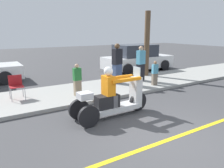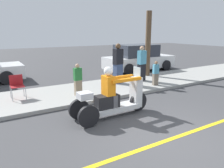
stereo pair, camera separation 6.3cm
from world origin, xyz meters
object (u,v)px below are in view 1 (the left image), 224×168
motorcycle_trike (112,99)px  spectator_near_curb (141,64)px  spectator_mid_group (117,64)px  spectator_end_of_line (155,74)px  spectator_by_tree (77,80)px  folding_chair_curbside (16,84)px  tree_trunk (147,44)px  parked_car_lot_right (137,58)px

motorcycle_trike → spectator_near_curb: bearing=40.4°
spectator_mid_group → spectator_end_of_line: bearing=-42.8°
spectator_by_tree → folding_chair_curbside: spectator_by_tree is taller
motorcycle_trike → folding_chair_curbside: bearing=125.6°
spectator_mid_group → spectator_end_of_line: size_ratio=1.70×
spectator_mid_group → tree_trunk: (2.30, 0.70, 0.79)m
motorcycle_trike → folding_chair_curbside: (-2.12, 2.96, 0.09)m
motorcycle_trike → spectator_by_tree: motorcycle_trike is taller
spectator_mid_group → motorcycle_trike: bearing=-125.4°
tree_trunk → parked_car_lot_right: bearing=64.3°
motorcycle_trike → parked_car_lot_right: (5.40, 5.72, 0.22)m
spectator_mid_group → spectator_end_of_line: spectator_mid_group is taller
motorcycle_trike → parked_car_lot_right: bearing=46.6°
spectator_by_tree → folding_chair_curbside: 2.12m
folding_chair_curbside → tree_trunk: size_ratio=0.25×
spectator_end_of_line → spectator_near_curb: spectator_near_curb is taller
spectator_end_of_line → parked_car_lot_right: (2.04, 3.85, 0.13)m
folding_chair_curbside → spectator_near_curb: bearing=-0.8°
spectator_near_curb → folding_chair_curbside: spectator_near_curb is taller
motorcycle_trike → spectator_mid_group: (2.14, 3.01, 0.45)m
parked_car_lot_right → tree_trunk: (-0.97, -2.01, 1.02)m
motorcycle_trike → spectator_near_curb: size_ratio=1.49×
spectator_mid_group → parked_car_lot_right: size_ratio=0.40×
spectator_end_of_line → tree_trunk: size_ratio=0.32×
motorcycle_trike → tree_trunk: bearing=39.9°
spectator_by_tree → spectator_mid_group: bearing=20.3°
parked_car_lot_right → tree_trunk: tree_trunk is taller
spectator_near_curb → folding_chair_curbside: bearing=179.2°
spectator_by_tree → tree_trunk: size_ratio=0.36×
spectator_near_curb → folding_chair_curbside: size_ratio=2.00×
tree_trunk → spectator_end_of_line: bearing=-120.3°
spectator_mid_group → spectator_end_of_line: (1.23, -1.14, -0.36)m
spectator_near_curb → spectator_mid_group: bearing=174.2°
motorcycle_trike → spectator_end_of_line: size_ratio=2.34×
tree_trunk → folding_chair_curbside: bearing=-173.4°
spectator_end_of_line → tree_trunk: 2.42m
spectator_near_curb → tree_trunk: size_ratio=0.50×
spectator_mid_group → tree_trunk: size_ratio=0.54×
folding_chair_curbside → spectator_by_tree: bearing=-22.1°
spectator_by_tree → spectator_near_curb: (3.54, 0.72, 0.22)m
spectator_near_curb → parked_car_lot_right: (2.02, 2.84, -0.16)m
parked_car_lot_right → spectator_mid_group: bearing=-140.3°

